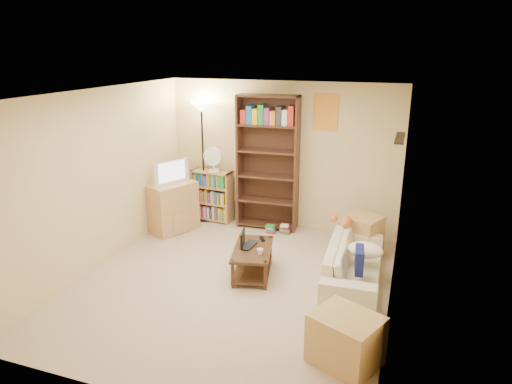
% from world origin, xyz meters
% --- Properties ---
extents(room, '(4.50, 4.54, 2.52)m').
position_xyz_m(room, '(0.00, 0.01, 1.62)').
color(room, '#C3AF92').
rests_on(room, ground).
extents(sofa, '(1.82, 0.82, 0.52)m').
position_xyz_m(sofa, '(1.50, 0.58, 0.26)').
color(sofa, beige).
rests_on(sofa, ground).
extents(navy_pillow, '(0.15, 0.35, 0.31)m').
position_xyz_m(navy_pillow, '(1.60, 0.21, 0.49)').
color(navy_pillow, navy).
rests_on(navy_pillow, sofa).
extents(cream_blanket, '(0.48, 0.34, 0.20)m').
position_xyz_m(cream_blanket, '(1.63, 0.63, 0.44)').
color(cream_blanket, white).
rests_on(cream_blanket, sofa).
extents(tabby_cat, '(0.41, 0.16, 0.14)m').
position_xyz_m(tabby_cat, '(1.25, 1.26, 0.59)').
color(tabby_cat, orange).
rests_on(tabby_cat, sofa).
extents(coffee_table, '(0.69, 0.99, 0.40)m').
position_xyz_m(coffee_table, '(0.16, 0.29, 0.26)').
color(coffee_table, '#3C2417').
rests_on(coffee_table, ground).
extents(laptop, '(0.37, 0.27, 0.03)m').
position_xyz_m(laptop, '(0.14, 0.33, 0.41)').
color(laptop, black).
rests_on(laptop, coffee_table).
extents(laptop_screen, '(0.08, 0.30, 0.20)m').
position_xyz_m(laptop_screen, '(0.02, 0.30, 0.52)').
color(laptop_screen, white).
rests_on(laptop_screen, laptop).
extents(mug, '(0.10, 0.10, 0.08)m').
position_xyz_m(mug, '(0.32, 0.13, 0.44)').
color(mug, white).
rests_on(mug, coffee_table).
extents(tv_remote, '(0.12, 0.16, 0.02)m').
position_xyz_m(tv_remote, '(0.19, 0.61, 0.41)').
color(tv_remote, black).
rests_on(tv_remote, coffee_table).
extents(tv_stand, '(0.84, 0.95, 0.84)m').
position_xyz_m(tv_stand, '(-1.70, 1.38, 0.42)').
color(tv_stand, tan).
rests_on(tv_stand, ground).
extents(television, '(0.76, 0.62, 0.40)m').
position_xyz_m(television, '(-1.70, 1.38, 1.04)').
color(television, black).
rests_on(television, tv_stand).
extents(tall_bookshelf, '(1.04, 0.39, 2.28)m').
position_xyz_m(tall_bookshelf, '(-0.19, 2.05, 1.21)').
color(tall_bookshelf, '#46261B').
rests_on(tall_bookshelf, ground).
extents(short_bookshelf, '(0.74, 0.33, 0.93)m').
position_xyz_m(short_bookshelf, '(-1.22, 2.03, 0.46)').
color(short_bookshelf, tan).
rests_on(short_bookshelf, ground).
extents(desk_fan, '(0.33, 0.19, 0.44)m').
position_xyz_m(desk_fan, '(-1.17, 1.99, 1.16)').
color(desk_fan, white).
rests_on(desk_fan, short_bookshelf).
extents(floor_lamp, '(0.36, 0.36, 2.12)m').
position_xyz_m(floor_lamp, '(-1.38, 2.02, 1.69)').
color(floor_lamp, black).
rests_on(floor_lamp, ground).
extents(side_table, '(0.64, 0.64, 0.56)m').
position_xyz_m(side_table, '(1.50, 1.58, 0.28)').
color(side_table, tan).
rests_on(side_table, ground).
extents(end_cabinet, '(0.79, 0.74, 0.53)m').
position_xyz_m(end_cabinet, '(1.65, -1.15, 0.26)').
color(end_cabinet, tan).
rests_on(end_cabinet, ground).
extents(book_stacks, '(0.40, 0.14, 0.16)m').
position_xyz_m(book_stacks, '(0.08, 1.81, 0.08)').
color(book_stacks, red).
rests_on(book_stacks, ground).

